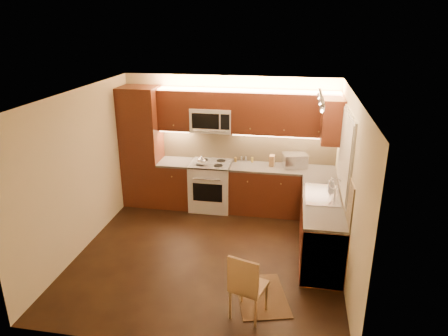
% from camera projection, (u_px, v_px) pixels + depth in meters
% --- Properties ---
extents(floor, '(4.00, 4.00, 0.01)m').
position_uv_depth(floor, '(208.00, 254.00, 6.48)').
color(floor, black).
rests_on(floor, ground).
extents(ceiling, '(4.00, 4.00, 0.01)m').
position_uv_depth(ceiling, '(206.00, 95.00, 5.62)').
color(ceiling, beige).
rests_on(ceiling, ground).
extents(wall_back, '(4.00, 0.01, 2.50)m').
position_uv_depth(wall_back, '(229.00, 142.00, 7.90)').
color(wall_back, beige).
rests_on(wall_back, ground).
extents(wall_front, '(4.00, 0.01, 2.50)m').
position_uv_depth(wall_front, '(166.00, 252.00, 4.20)').
color(wall_front, beige).
rests_on(wall_front, ground).
extents(wall_left, '(0.01, 4.00, 2.50)m').
position_uv_depth(wall_left, '(81.00, 172.00, 6.38)').
color(wall_left, beige).
rests_on(wall_left, ground).
extents(wall_right, '(0.01, 4.00, 2.50)m').
position_uv_depth(wall_right, '(349.00, 189.00, 5.72)').
color(wall_right, beige).
rests_on(wall_right, ground).
extents(pantry, '(0.70, 0.60, 2.30)m').
position_uv_depth(pantry, '(142.00, 147.00, 7.93)').
color(pantry, '#421E0E').
rests_on(pantry, floor).
extents(base_cab_back_left, '(0.62, 0.60, 0.86)m').
position_uv_depth(base_cab_back_left, '(177.00, 184.00, 8.07)').
color(base_cab_back_left, '#421E0E').
rests_on(base_cab_back_left, floor).
extents(counter_back_left, '(0.62, 0.60, 0.04)m').
position_uv_depth(counter_back_left, '(176.00, 162.00, 7.91)').
color(counter_back_left, '#33312E').
rests_on(counter_back_left, base_cab_back_left).
extents(base_cab_back_right, '(1.92, 0.60, 0.86)m').
position_uv_depth(base_cab_back_right, '(282.00, 191.00, 7.73)').
color(base_cab_back_right, '#421E0E').
rests_on(base_cab_back_right, floor).
extents(counter_back_right, '(1.92, 0.60, 0.04)m').
position_uv_depth(counter_back_right, '(283.00, 169.00, 7.58)').
color(counter_back_right, '#33312E').
rests_on(counter_back_right, base_cab_back_right).
extents(base_cab_right, '(0.60, 2.00, 0.86)m').
position_uv_depth(base_cab_right, '(320.00, 227.00, 6.42)').
color(base_cab_right, '#421E0E').
rests_on(base_cab_right, floor).
extents(counter_right, '(0.60, 2.00, 0.04)m').
position_uv_depth(counter_right, '(323.00, 200.00, 6.27)').
color(counter_right, '#33312E').
rests_on(counter_right, base_cab_right).
extents(dishwasher, '(0.58, 0.60, 0.84)m').
position_uv_depth(dishwasher, '(323.00, 250.00, 5.78)').
color(dishwasher, silver).
rests_on(dishwasher, floor).
extents(backsplash_back, '(3.30, 0.02, 0.60)m').
position_uv_depth(backsplash_back, '(248.00, 145.00, 7.85)').
color(backsplash_back, tan).
rests_on(backsplash_back, wall_back).
extents(backsplash_right, '(0.02, 2.00, 0.60)m').
position_uv_depth(backsplash_right, '(345.00, 182.00, 6.11)').
color(backsplash_right, tan).
rests_on(backsplash_right, wall_right).
extents(upper_cab_back_left, '(0.62, 0.35, 0.75)m').
position_uv_depth(upper_cab_back_left, '(176.00, 110.00, 7.69)').
color(upper_cab_back_left, '#421E0E').
rests_on(upper_cab_back_left, wall_back).
extents(upper_cab_back_right, '(1.92, 0.35, 0.75)m').
position_uv_depth(upper_cab_back_right, '(286.00, 114.00, 7.35)').
color(upper_cab_back_right, '#421E0E').
rests_on(upper_cab_back_right, wall_back).
extents(upper_cab_bridge, '(0.76, 0.35, 0.31)m').
position_uv_depth(upper_cab_bridge, '(212.00, 99.00, 7.50)').
color(upper_cab_bridge, '#421E0E').
rests_on(upper_cab_bridge, wall_back).
extents(upper_cab_right_corner, '(0.35, 0.50, 0.75)m').
position_uv_depth(upper_cab_right_corner, '(333.00, 121.00, 6.83)').
color(upper_cab_right_corner, '#421E0E').
rests_on(upper_cab_right_corner, wall_right).
extents(stove, '(0.76, 0.65, 0.92)m').
position_uv_depth(stove, '(211.00, 185.00, 7.92)').
color(stove, silver).
rests_on(stove, floor).
extents(microwave, '(0.76, 0.38, 0.44)m').
position_uv_depth(microwave, '(212.00, 119.00, 7.61)').
color(microwave, silver).
rests_on(microwave, wall_back).
extents(window_frame, '(0.03, 1.44, 1.24)m').
position_uv_depth(window_frame, '(346.00, 153.00, 6.11)').
color(window_frame, silver).
rests_on(window_frame, wall_right).
extents(window_blinds, '(0.02, 1.36, 1.16)m').
position_uv_depth(window_blinds, '(345.00, 153.00, 6.12)').
color(window_blinds, silver).
rests_on(window_blinds, wall_right).
extents(sink, '(0.52, 0.86, 0.15)m').
position_uv_depth(sink, '(323.00, 191.00, 6.37)').
color(sink, silver).
rests_on(sink, counter_right).
extents(faucet, '(0.20, 0.04, 0.30)m').
position_uv_depth(faucet, '(335.00, 187.00, 6.32)').
color(faucet, silver).
rests_on(faucet, counter_right).
extents(track_light_bar, '(0.04, 1.20, 0.03)m').
position_uv_depth(track_light_bar, '(321.00, 96.00, 5.75)').
color(track_light_bar, silver).
rests_on(track_light_bar, ceiling).
extents(kettle, '(0.22, 0.22, 0.19)m').
position_uv_depth(kettle, '(202.00, 160.00, 7.62)').
color(kettle, silver).
rests_on(kettle, stove).
extents(toaster_oven, '(0.49, 0.41, 0.25)m').
position_uv_depth(toaster_oven, '(295.00, 160.00, 7.56)').
color(toaster_oven, silver).
rests_on(toaster_oven, counter_back_right).
extents(knife_block, '(0.10, 0.15, 0.20)m').
position_uv_depth(knife_block, '(272.00, 161.00, 7.64)').
color(knife_block, '#A17E48').
rests_on(knife_block, counter_back_right).
extents(spice_jar_a, '(0.05, 0.05, 0.10)m').
position_uv_depth(spice_jar_a, '(246.00, 159.00, 7.89)').
color(spice_jar_a, silver).
rests_on(spice_jar_a, counter_back_right).
extents(spice_jar_b, '(0.05, 0.05, 0.09)m').
position_uv_depth(spice_jar_b, '(236.00, 160.00, 7.87)').
color(spice_jar_b, brown).
rests_on(spice_jar_b, counter_back_right).
extents(spice_jar_c, '(0.06, 0.06, 0.10)m').
position_uv_depth(spice_jar_c, '(242.00, 158.00, 7.91)').
color(spice_jar_c, silver).
rests_on(spice_jar_c, counter_back_right).
extents(spice_jar_d, '(0.04, 0.04, 0.10)m').
position_uv_depth(spice_jar_d, '(252.00, 160.00, 7.84)').
color(spice_jar_d, '#A38B31').
rests_on(spice_jar_d, counter_back_right).
extents(soap_bottle, '(0.09, 0.10, 0.19)m').
position_uv_depth(soap_bottle, '(331.00, 183.00, 6.63)').
color(soap_bottle, '#B7B7BB').
rests_on(soap_bottle, counter_right).
extents(rug, '(0.86, 1.07, 0.01)m').
position_uv_depth(rug, '(262.00, 296.00, 5.49)').
color(rug, black).
rests_on(rug, floor).
extents(dining_chair, '(0.49, 0.49, 0.89)m').
position_uv_depth(dining_chair, '(249.00, 284.00, 5.02)').
color(dining_chair, '#A17E48').
rests_on(dining_chair, floor).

